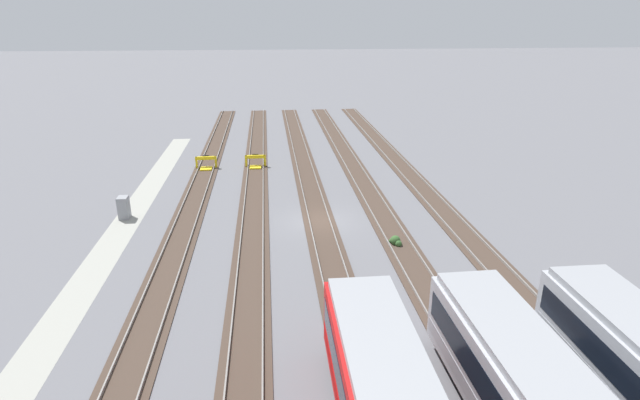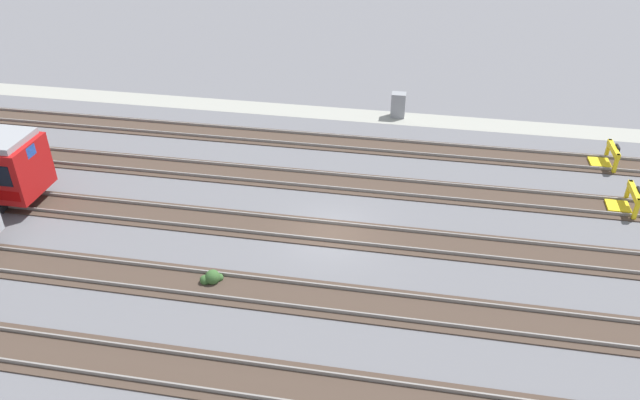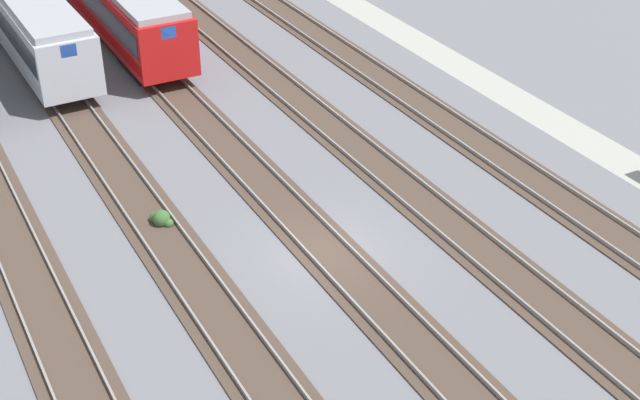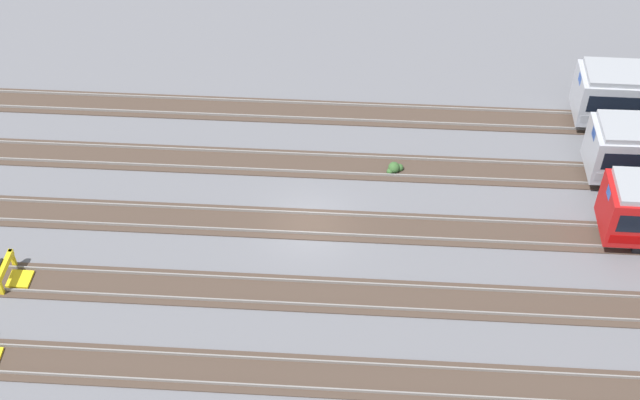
# 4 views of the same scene
# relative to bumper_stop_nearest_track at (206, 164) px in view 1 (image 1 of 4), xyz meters

# --- Properties ---
(ground_plane) EXTENTS (400.00, 400.00, 0.00)m
(ground_plane) POSITION_rel_bumper_stop_nearest_track_xyz_m (14.04, 9.32, -0.51)
(ground_plane) COLOR slate
(service_walkway) EXTENTS (54.00, 2.00, 0.01)m
(service_walkway) POSITION_rel_bumper_stop_nearest_track_xyz_m (14.04, -4.20, -0.51)
(service_walkway) COLOR #9E9E93
(service_walkway) RESTS_ON ground
(rail_track_nearest) EXTENTS (90.00, 2.23, 0.21)m
(rail_track_nearest) POSITION_rel_bumper_stop_nearest_track_xyz_m (14.04, -0.01, -0.47)
(rail_track_nearest) COLOR #47382D
(rail_track_nearest) RESTS_ON ground
(rail_track_near_inner) EXTENTS (90.00, 2.24, 0.21)m
(rail_track_near_inner) POSITION_rel_bumper_stop_nearest_track_xyz_m (14.04, 4.66, -0.47)
(rail_track_near_inner) COLOR #47382D
(rail_track_near_inner) RESTS_ON ground
(rail_track_middle) EXTENTS (90.00, 2.24, 0.21)m
(rail_track_middle) POSITION_rel_bumper_stop_nearest_track_xyz_m (14.04, 9.32, -0.47)
(rail_track_middle) COLOR #47382D
(rail_track_middle) RESTS_ON ground
(rail_track_far_inner) EXTENTS (90.00, 2.23, 0.21)m
(rail_track_far_inner) POSITION_rel_bumper_stop_nearest_track_xyz_m (14.04, 13.99, -0.47)
(rail_track_far_inner) COLOR #47382D
(rail_track_far_inner) RESTS_ON ground
(rail_track_farthest) EXTENTS (90.00, 2.23, 0.21)m
(rail_track_farthest) POSITION_rel_bumper_stop_nearest_track_xyz_m (14.04, 18.65, -0.47)
(rail_track_farthest) COLOR #47382D
(rail_track_farthest) RESTS_ON ground
(bumper_stop_nearest_track) EXTENTS (1.36, 2.01, 1.22)m
(bumper_stop_nearest_track) POSITION_rel_bumper_stop_nearest_track_xyz_m (0.00, 0.00, 0.00)
(bumper_stop_nearest_track) COLOR yellow
(bumper_stop_nearest_track) RESTS_ON ground
(bumper_stop_near_inner_track) EXTENTS (1.35, 2.00, 1.22)m
(bumper_stop_near_inner_track) POSITION_rel_bumper_stop_nearest_track_xyz_m (-0.00, 4.65, 0.00)
(bumper_stop_near_inner_track) COLOR yellow
(bumper_stop_near_inner_track) RESTS_ON ground
(electrical_cabinet) EXTENTS (0.90, 0.73, 1.60)m
(electrical_cabinet) POSITION_rel_bumper_stop_nearest_track_xyz_m (11.93, -4.50, 0.29)
(electrical_cabinet) COLOR gray
(electrical_cabinet) RESTS_ON ground
(weed_clump) EXTENTS (0.92, 0.70, 0.64)m
(weed_clump) POSITION_rel_bumper_stop_nearest_track_xyz_m (18.38, 13.73, -0.27)
(weed_clump) COLOR #38602D
(weed_clump) RESTS_ON ground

